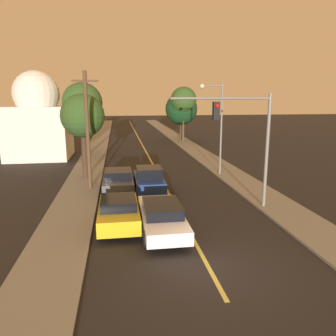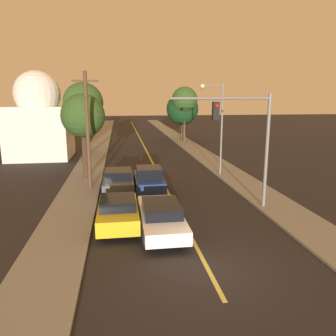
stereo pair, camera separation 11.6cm
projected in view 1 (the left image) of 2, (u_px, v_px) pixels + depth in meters
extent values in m
plane|color=black|center=(209.00, 269.00, 11.59)|extent=(200.00, 200.00, 0.00)
cube|color=black|center=(140.00, 140.00, 46.37)|extent=(8.67, 80.00, 0.01)
cube|color=#D1C14C|center=(140.00, 140.00, 46.36)|extent=(0.16, 76.00, 0.00)
cube|color=gray|center=(100.00, 141.00, 45.53)|extent=(2.50, 80.00, 0.12)
cube|color=gray|center=(178.00, 139.00, 47.18)|extent=(2.50, 80.00, 0.12)
cube|color=white|center=(162.00, 217.00, 14.72)|extent=(1.81, 5.05, 0.56)
cube|color=black|center=(162.00, 208.00, 14.42)|extent=(1.59, 2.27, 0.47)
cylinder|color=black|center=(140.00, 212.00, 16.17)|extent=(0.22, 0.73, 0.73)
cylinder|color=black|center=(174.00, 211.00, 16.42)|extent=(0.22, 0.73, 0.73)
cylinder|color=black|center=(146.00, 239.00, 13.14)|extent=(0.22, 0.73, 0.73)
cylinder|color=black|center=(188.00, 236.00, 13.40)|extent=(0.22, 0.73, 0.73)
cube|color=navy|center=(149.00, 182.00, 20.52)|extent=(1.73, 3.97, 0.74)
cube|color=black|center=(149.00, 172.00, 20.22)|extent=(1.52, 1.78, 0.62)
cylinder|color=black|center=(135.00, 183.00, 21.66)|extent=(0.22, 0.71, 0.71)
cylinder|color=black|center=(159.00, 182.00, 21.91)|extent=(0.22, 0.71, 0.71)
cylinder|color=black|center=(137.00, 194.00, 19.29)|extent=(0.22, 0.71, 0.71)
cylinder|color=black|center=(165.00, 193.00, 19.53)|extent=(0.22, 0.71, 0.71)
cube|color=gold|center=(119.00, 213.00, 15.25)|extent=(1.82, 4.11, 0.68)
cube|color=black|center=(118.00, 203.00, 14.97)|extent=(1.60, 1.85, 0.44)
cylinder|color=black|center=(101.00, 212.00, 16.42)|extent=(0.22, 0.65, 0.65)
cylinder|color=black|center=(136.00, 210.00, 16.68)|extent=(0.22, 0.65, 0.65)
cylinder|color=black|center=(99.00, 232.00, 13.96)|extent=(0.22, 0.65, 0.65)
cylinder|color=black|center=(139.00, 229.00, 14.22)|extent=(0.22, 0.65, 0.65)
cube|color=#474C51|center=(118.00, 182.00, 21.00)|extent=(1.89, 4.19, 0.60)
cube|color=black|center=(118.00, 174.00, 20.72)|extent=(1.66, 1.88, 0.52)
cylinder|color=black|center=(105.00, 182.00, 22.19)|extent=(0.22, 0.66, 0.66)
cylinder|color=black|center=(131.00, 181.00, 22.45)|extent=(0.22, 0.66, 0.66)
cylinder|color=black|center=(103.00, 193.00, 19.68)|extent=(0.22, 0.66, 0.66)
cylinder|color=black|center=(133.00, 191.00, 19.95)|extent=(0.22, 0.66, 0.66)
cylinder|color=slate|center=(267.00, 152.00, 17.32)|extent=(0.18, 0.18, 6.02)
cylinder|color=slate|center=(221.00, 98.00, 16.35)|extent=(5.19, 0.12, 0.12)
cube|color=black|center=(216.00, 111.00, 16.44)|extent=(0.32, 0.28, 0.90)
sphere|color=red|center=(217.00, 106.00, 16.22)|extent=(0.20, 0.20, 0.20)
cylinder|color=slate|center=(221.00, 130.00, 24.69)|extent=(0.14, 0.14, 6.80)
cylinder|color=slate|center=(212.00, 86.00, 23.89)|extent=(1.55, 0.09, 0.09)
sphere|color=beige|center=(202.00, 86.00, 23.79)|extent=(0.36, 0.36, 0.36)
cylinder|color=#513823|center=(88.00, 132.00, 20.65)|extent=(0.24, 0.24, 7.41)
cube|color=#513823|center=(85.00, 81.00, 19.99)|extent=(1.60, 0.12, 0.12)
cylinder|color=#3D2B1C|center=(84.00, 137.00, 32.15)|extent=(0.34, 0.34, 3.99)
sphere|color=#2D4C1E|center=(82.00, 103.00, 31.44)|extent=(3.83, 3.83, 3.83)
cylinder|color=#3D2B1C|center=(85.00, 155.00, 23.85)|extent=(0.40, 0.40, 3.45)
sphere|color=#2D4C1E|center=(83.00, 116.00, 23.26)|extent=(3.11, 3.11, 3.11)
cylinder|color=#4C3823|center=(181.00, 130.00, 45.41)|extent=(0.28, 0.28, 2.73)
sphere|color=#143819|center=(181.00, 109.00, 44.80)|extent=(4.38, 4.38, 4.38)
cylinder|color=#4C3823|center=(183.00, 125.00, 43.94)|extent=(0.29, 0.29, 4.28)
sphere|color=#2D4C1E|center=(183.00, 100.00, 43.24)|extent=(3.45, 3.45, 3.45)
cube|color=silver|center=(39.00, 132.00, 32.36)|extent=(5.77, 5.77, 5.08)
sphere|color=silver|center=(36.00, 94.00, 31.56)|extent=(4.38, 4.38, 4.38)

